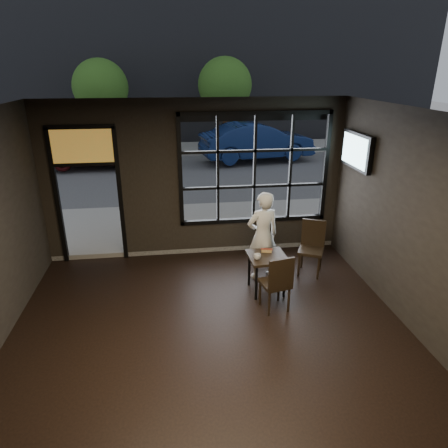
{
  "coord_description": "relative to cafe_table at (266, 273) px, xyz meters",
  "views": [
    {
      "loc": [
        -0.47,
        -4.26,
        3.73
      ],
      "look_at": [
        0.4,
        2.2,
        1.15
      ],
      "focal_mm": 32.0,
      "sensor_mm": 36.0,
      "label": 1
    }
  ],
  "objects": [
    {
      "name": "hotdog",
      "position": [
        0.02,
        0.15,
        0.37
      ],
      "size": [
        0.21,
        0.13,
        0.06
      ],
      "primitive_type": null,
      "rotation": [
        0.0,
        0.0,
        -0.25
      ],
      "color": "tan",
      "rests_on": "cafe_table"
    },
    {
      "name": "tree_right",
      "position": [
        1.03,
        12.92,
        2.59
      ],
      "size": [
        2.45,
        2.45,
        4.18
      ],
      "color": "#332114",
      "rests_on": "street_asphalt"
    },
    {
      "name": "stained_transom",
      "position": [
        -3.2,
        1.73,
        2.0
      ],
      "size": [
        1.2,
        0.06,
        0.7
      ],
      "primitive_type": "cube",
      "color": "orange",
      "rests_on": "ground"
    },
    {
      "name": "tree_left",
      "position": [
        -4.46,
        12.94,
        2.53
      ],
      "size": [
        2.4,
        2.4,
        4.09
      ],
      "color": "#332114",
      "rests_on": "street_asphalt"
    },
    {
      "name": "chair_window",
      "position": [
        0.98,
        0.52,
        0.17
      ],
      "size": [
        0.6,
        0.6,
        1.04
      ],
      "primitive_type": "cube",
      "rotation": [
        0.0,
        0.0,
        -0.47
      ],
      "color": "black",
      "rests_on": "floor"
    },
    {
      "name": "cup",
      "position": [
        -0.2,
        -0.11,
        0.39
      ],
      "size": [
        0.13,
        0.13,
        0.1
      ],
      "primitive_type": "imported",
      "rotation": [
        0.0,
        0.0,
        0.1
      ],
      "color": "silver",
      "rests_on": "cafe_table"
    },
    {
      "name": "navy_car",
      "position": [
        1.99,
        10.19,
        0.52
      ],
      "size": [
        4.83,
        2.35,
        1.53
      ],
      "primitive_type": "imported",
      "rotation": [
        0.0,
        0.0,
        1.73
      ],
      "color": "#10214D",
      "rests_on": "street_asphalt"
    },
    {
      "name": "floor",
      "position": [
        -1.1,
        -1.77,
        -0.36
      ],
      "size": [
        6.0,
        7.0,
        0.02
      ],
      "primitive_type": "cube",
      "color": "black",
      "rests_on": "ground"
    },
    {
      "name": "window_frame",
      "position": [
        0.1,
        1.73,
        1.45
      ],
      "size": [
        3.06,
        0.12,
        2.28
      ],
      "primitive_type": "cube",
      "color": "black",
      "rests_on": "ground"
    },
    {
      "name": "street_asphalt",
      "position": [
        -1.1,
        22.23,
        -0.37
      ],
      "size": [
        60.0,
        41.0,
        0.04
      ],
      "primitive_type": "cube",
      "color": "#545456",
      "rests_on": "ground"
    },
    {
      "name": "wall_right",
      "position": [
        1.9,
        -1.77,
        1.25
      ],
      "size": [
        0.04,
        7.0,
        3.2
      ],
      "primitive_type": "cube",
      "color": "black",
      "rests_on": "ground"
    },
    {
      "name": "tv",
      "position": [
        1.83,
        0.89,
        1.94
      ],
      "size": [
        0.13,
        1.12,
        0.66
      ],
      "primitive_type": "cube",
      "color": "black",
      "rests_on": "wall_right"
    },
    {
      "name": "ceiling",
      "position": [
        -1.1,
        -1.77,
        2.86
      ],
      "size": [
        6.0,
        7.0,
        0.02
      ],
      "primitive_type": "cube",
      "color": "black",
      "rests_on": "ground"
    },
    {
      "name": "maroon_car",
      "position": [
        -4.25,
        9.98,
        0.56
      ],
      "size": [
        4.81,
        2.07,
        1.62
      ],
      "primitive_type": "imported",
      "rotation": [
        0.0,
        0.0,
        1.54
      ],
      "color": "#450C0E",
      "rests_on": "street_asphalt"
    },
    {
      "name": "cafe_table",
      "position": [
        0.0,
        0.0,
        0.0
      ],
      "size": [
        0.67,
        0.67,
        0.7
      ],
      "primitive_type": "cube",
      "rotation": [
        0.0,
        0.0,
        0.05
      ],
      "color": "black",
      "rests_on": "floor"
    },
    {
      "name": "man",
      "position": [
        0.03,
        0.51,
        0.49
      ],
      "size": [
        0.69,
        0.52,
        1.68
      ],
      "primitive_type": "imported",
      "rotation": [
        0.0,
        0.0,
        3.35
      ],
      "color": "silver",
      "rests_on": "floor"
    },
    {
      "name": "chair_near",
      "position": [
        0.0,
        -0.55,
        0.15
      ],
      "size": [
        0.51,
        0.51,
        0.99
      ],
      "primitive_type": "cube",
      "rotation": [
        0.0,
        0.0,
        3.36
      ],
      "color": "black",
      "rests_on": "floor"
    }
  ]
}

